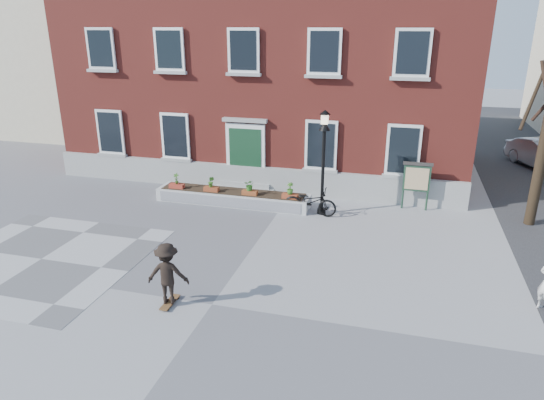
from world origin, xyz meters
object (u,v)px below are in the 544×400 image
(bicycle, at_px, (310,202))
(skateboarder, at_px, (168,274))
(notice_board, at_px, (417,178))
(lamp_post, at_px, (324,148))

(bicycle, distance_m, skateboarder, 7.44)
(notice_board, bearing_deg, skateboarder, -124.74)
(bicycle, relative_size, notice_board, 1.07)
(lamp_post, relative_size, skateboarder, 2.31)
(notice_board, height_order, skateboarder, notice_board)
(lamp_post, bearing_deg, bicycle, -149.52)
(lamp_post, bearing_deg, skateboarder, -109.98)
(lamp_post, xyz_separation_m, notice_board, (3.38, 1.40, -1.28))
(notice_board, xyz_separation_m, skateboarder, (-6.04, -8.71, -0.38))
(bicycle, relative_size, lamp_post, 0.51)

